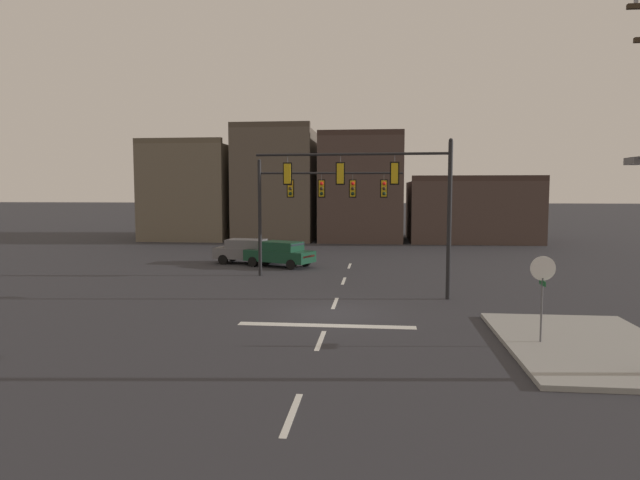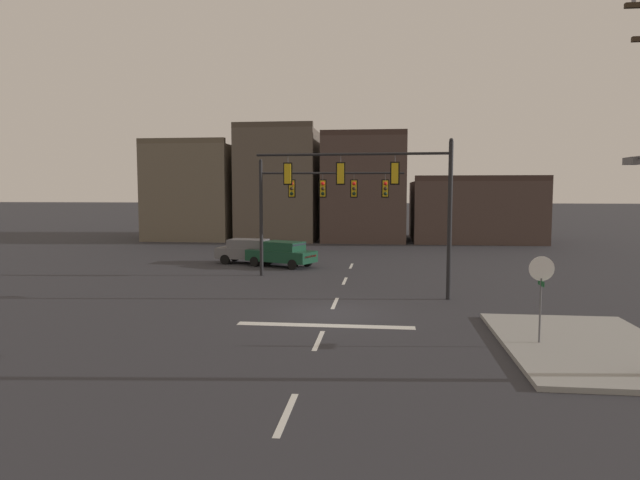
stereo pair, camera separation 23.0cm
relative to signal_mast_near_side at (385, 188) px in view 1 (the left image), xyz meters
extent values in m
plane|color=#2B2B30|center=(-2.11, -3.55, -4.93)|extent=(400.00, 400.00, 0.00)
cube|color=gray|center=(6.15, -7.55, -4.86)|extent=(5.00, 8.00, 0.15)
cube|color=silver|center=(-2.11, -5.55, -4.93)|extent=(6.40, 0.50, 0.01)
cube|color=silver|center=(-2.11, -13.55, -4.93)|extent=(0.16, 2.40, 0.01)
cube|color=silver|center=(-2.11, -7.55, -4.93)|extent=(0.16, 2.40, 0.01)
cube|color=silver|center=(-2.11, -1.55, -4.93)|extent=(0.16, 2.40, 0.01)
cube|color=silver|center=(-2.11, 4.45, -4.93)|extent=(0.16, 2.40, 0.01)
cube|color=silver|center=(-2.11, 10.45, -4.93)|extent=(0.16, 2.40, 0.01)
cylinder|color=black|center=(2.82, -0.10, -1.45)|extent=(0.20, 0.20, 6.97)
cylinder|color=black|center=(-1.52, 0.04, 1.52)|extent=(8.70, 0.40, 0.12)
sphere|color=black|center=(2.82, -0.10, 2.08)|extent=(0.18, 0.18, 0.18)
cylinder|color=#56565B|center=(0.41, -0.03, 1.28)|extent=(0.03, 0.03, 0.35)
cube|color=gold|center=(0.41, -0.03, 0.66)|extent=(0.31, 0.25, 0.90)
sphere|color=red|center=(0.41, 0.10, 0.94)|extent=(0.20, 0.20, 0.20)
sphere|color=#2D2314|center=(0.41, 0.10, 0.66)|extent=(0.20, 0.20, 0.20)
sphere|color=black|center=(0.41, 0.10, 0.38)|extent=(0.20, 0.20, 0.20)
cube|color=black|center=(0.41, -0.05, 0.66)|extent=(0.42, 0.04, 1.02)
cylinder|color=#56565B|center=(-2.00, 0.05, 1.28)|extent=(0.03, 0.03, 0.35)
cube|color=gold|center=(-2.00, 0.05, 0.66)|extent=(0.31, 0.25, 0.90)
sphere|color=red|center=(-2.00, 0.18, 0.94)|extent=(0.20, 0.20, 0.20)
sphere|color=#2D2314|center=(-2.00, 0.18, 0.66)|extent=(0.20, 0.20, 0.20)
sphere|color=black|center=(-2.00, 0.18, 0.38)|extent=(0.20, 0.20, 0.20)
cube|color=black|center=(-2.01, 0.03, 0.66)|extent=(0.42, 0.04, 1.02)
cylinder|color=#56565B|center=(-4.42, 0.13, 1.28)|extent=(0.03, 0.03, 0.35)
cube|color=gold|center=(-4.42, 0.13, 0.66)|extent=(0.31, 0.25, 0.90)
sphere|color=red|center=(-4.42, 0.26, 0.94)|extent=(0.20, 0.20, 0.20)
sphere|color=#2D2314|center=(-4.42, 0.26, 0.66)|extent=(0.20, 0.20, 0.20)
sphere|color=black|center=(-4.42, 0.26, 0.38)|extent=(0.20, 0.20, 0.20)
cube|color=black|center=(-4.42, 0.11, 0.66)|extent=(0.42, 0.04, 1.02)
cylinder|color=black|center=(-6.96, 5.84, -1.70)|extent=(0.20, 0.20, 6.46)
cylinder|color=black|center=(-2.96, 6.17, 0.87)|extent=(8.02, 0.77, 0.12)
sphere|color=black|center=(-6.96, 5.84, 1.58)|extent=(0.18, 0.18, 0.18)
cylinder|color=#56565B|center=(-5.22, 5.98, 0.64)|extent=(0.03, 0.03, 0.35)
cube|color=gold|center=(-5.22, 5.98, 0.01)|extent=(0.32, 0.26, 0.90)
sphere|color=red|center=(-5.21, 5.85, 0.29)|extent=(0.20, 0.20, 0.20)
sphere|color=#2D2314|center=(-5.21, 5.85, 0.01)|extent=(0.20, 0.20, 0.20)
sphere|color=black|center=(-5.21, 5.85, -0.27)|extent=(0.20, 0.20, 0.20)
cube|color=black|center=(-5.22, 6.00, 0.01)|extent=(0.42, 0.06, 1.02)
cylinder|color=#56565B|center=(-3.48, 6.12, 0.64)|extent=(0.03, 0.03, 0.35)
cube|color=gold|center=(-3.48, 6.12, 0.01)|extent=(0.32, 0.26, 0.90)
sphere|color=red|center=(-3.47, 5.99, 0.29)|extent=(0.20, 0.20, 0.20)
sphere|color=#2D2314|center=(-3.47, 5.99, 0.01)|extent=(0.20, 0.20, 0.20)
sphere|color=black|center=(-3.47, 5.99, -0.27)|extent=(0.20, 0.20, 0.20)
cube|color=black|center=(-3.48, 6.14, 0.01)|extent=(0.42, 0.06, 1.02)
cylinder|color=#56565B|center=(-1.74, 6.27, 0.64)|extent=(0.03, 0.03, 0.35)
cube|color=gold|center=(-1.74, 6.27, 0.01)|extent=(0.32, 0.26, 0.90)
sphere|color=red|center=(-1.73, 6.14, 0.29)|extent=(0.20, 0.20, 0.20)
sphere|color=#2D2314|center=(-1.73, 6.14, 0.01)|extent=(0.20, 0.20, 0.20)
sphere|color=black|center=(-1.73, 6.14, -0.27)|extent=(0.20, 0.20, 0.20)
cube|color=black|center=(-1.74, 6.29, 0.01)|extent=(0.42, 0.06, 1.02)
cylinder|color=#56565B|center=(0.00, 6.41, 0.64)|extent=(0.03, 0.03, 0.35)
cube|color=gold|center=(0.00, 6.41, 0.01)|extent=(0.32, 0.26, 0.90)
sphere|color=red|center=(0.01, 6.28, 0.29)|extent=(0.20, 0.20, 0.20)
sphere|color=#2D2314|center=(0.01, 6.28, 0.01)|extent=(0.20, 0.20, 0.20)
sphere|color=black|center=(0.01, 6.28, -0.27)|extent=(0.20, 0.20, 0.20)
cube|color=black|center=(0.00, 6.43, 0.01)|extent=(0.42, 0.06, 1.02)
cylinder|color=#56565B|center=(4.76, -7.53, -3.86)|extent=(0.06, 0.06, 2.15)
cylinder|color=white|center=(4.76, -7.53, -2.48)|extent=(0.76, 0.03, 0.76)
cylinder|color=#B21414|center=(4.76, -7.52, -2.48)|extent=(0.68, 0.03, 0.68)
cube|color=#19592D|center=(4.76, -7.53, -2.93)|extent=(0.02, 0.64, 0.16)
cube|color=#143D28|center=(-6.54, 9.66, -4.23)|extent=(4.75, 3.44, 0.70)
cube|color=#143D28|center=(-6.41, 9.60, -3.60)|extent=(2.90, 2.46, 0.56)
cube|color=#2D3842|center=(-7.11, 9.91, -3.62)|extent=(0.84, 1.49, 0.47)
cube|color=#2D3842|center=(-5.34, 9.12, -3.62)|extent=(0.82, 1.48, 0.46)
cylinder|color=black|center=(-8.22, 9.48, -4.61)|extent=(0.67, 0.46, 0.64)
cylinder|color=black|center=(-7.52, 11.03, -4.61)|extent=(0.67, 0.46, 0.64)
cylinder|color=black|center=(-5.56, 8.29, -4.61)|extent=(0.67, 0.46, 0.64)
cylinder|color=black|center=(-4.87, 9.85, -4.61)|extent=(0.67, 0.46, 0.64)
sphere|color=silver|center=(-8.77, 10.02, -4.18)|extent=(0.16, 0.16, 0.16)
sphere|color=silver|center=(-8.30, 11.07, -4.18)|extent=(0.16, 0.16, 0.16)
cube|color=maroon|center=(-4.55, 8.77, -4.15)|extent=(0.59, 1.27, 0.12)
cube|color=slate|center=(-8.86, 10.99, -4.23)|extent=(4.58, 2.31, 0.70)
cube|color=slate|center=(-9.01, 11.01, -3.60)|extent=(2.64, 1.88, 0.56)
cube|color=#2D3842|center=(-8.25, 10.92, -3.62)|extent=(0.43, 1.54, 0.47)
cube|color=#2D3842|center=(-10.17, 11.15, -3.62)|extent=(0.40, 1.54, 0.46)
cylinder|color=black|center=(-7.32, 11.66, -4.61)|extent=(0.66, 0.29, 0.64)
cylinder|color=black|center=(-7.52, 9.98, -4.61)|extent=(0.66, 0.29, 0.64)
cylinder|color=black|center=(-10.20, 12.01, -4.61)|extent=(0.66, 0.29, 0.64)
cylinder|color=black|center=(-10.40, 10.32, -4.61)|extent=(0.66, 0.29, 0.64)
sphere|color=silver|center=(-6.63, 11.31, -4.18)|extent=(0.16, 0.16, 0.16)
sphere|color=silver|center=(-6.76, 10.16, -4.18)|extent=(0.16, 0.16, 0.16)
cube|color=maroon|center=(-11.02, 11.25, -4.15)|extent=(0.20, 1.36, 0.12)
cube|color=slate|center=(6.79, -8.70, 0.71)|extent=(0.36, 0.64, 0.20)
cylinder|color=gray|center=(5.89, -10.41, 4.47)|extent=(0.10, 0.10, 0.12)
cube|color=#665B4C|center=(-18.92, 30.76, -0.33)|extent=(8.39, 11.00, 9.21)
cube|color=brown|center=(-18.92, 25.56, 4.53)|extent=(8.39, 0.60, 0.50)
cube|color=brown|center=(-10.26, 31.98, 0.36)|extent=(7.49, 13.45, 10.58)
cube|color=#493F35|center=(-10.26, 25.56, 5.90)|extent=(7.49, 0.60, 0.50)
cube|color=#473833|center=(-1.95, 29.32, -0.05)|extent=(7.81, 8.13, 9.78)
cube|color=#3A2B26|center=(-1.95, 25.56, 5.09)|extent=(7.81, 0.60, 0.50)
cube|color=#473833|center=(8.57, 30.62, -2.10)|extent=(11.80, 10.72, 5.68)
cube|color=#3A2B26|center=(8.57, 25.56, 0.99)|extent=(11.80, 0.60, 0.50)
camera|label=1|loc=(-0.28, -25.11, -0.11)|focal=31.30mm
camera|label=2|loc=(-0.05, -25.08, -0.11)|focal=31.30mm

